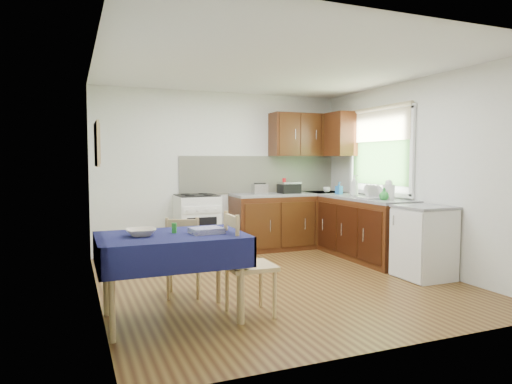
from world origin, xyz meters
name	(u,v)px	position (x,y,z in m)	size (l,w,h in m)	color
floor	(277,281)	(0.00, 0.00, 0.00)	(4.20, 4.20, 0.00)	#432712
ceiling	(278,67)	(0.00, 0.00, 2.50)	(4.00, 4.20, 0.02)	silver
wall_back	(222,172)	(0.00, 2.10, 1.25)	(4.00, 0.02, 2.50)	silver
wall_front	(397,185)	(0.00, -2.10, 1.25)	(4.00, 0.02, 2.50)	silver
wall_left	(97,178)	(-2.00, 0.00, 1.25)	(0.02, 4.20, 2.50)	silver
wall_right	(414,174)	(2.00, 0.00, 1.25)	(0.02, 4.20, 2.50)	silver
base_cabinets	(323,225)	(1.36, 1.26, 0.43)	(1.90, 2.30, 0.86)	black
worktop_back	(289,194)	(1.05, 1.80, 0.88)	(1.90, 0.60, 0.04)	slate
worktop_right	(365,198)	(1.70, 0.65, 0.88)	(0.60, 1.70, 0.04)	slate
worktop_corner	(324,193)	(1.70, 1.80, 0.88)	(0.60, 0.60, 0.04)	slate
splashback	(260,174)	(0.65, 2.08, 1.20)	(2.70, 0.02, 0.60)	beige
upper_cabinets	(316,135)	(1.52, 1.80, 1.85)	(1.20, 0.85, 0.70)	black
stove	(197,225)	(-0.50, 1.80, 0.46)	(0.60, 0.61, 0.92)	white
window	(379,145)	(1.97, 0.70, 1.65)	(0.04, 1.48, 1.26)	#2C5322
fridge	(424,242)	(1.70, -0.55, 0.44)	(0.58, 0.60, 0.89)	white
corkboard	(97,144)	(-1.97, 0.30, 1.60)	(0.04, 0.62, 0.47)	tan
dining_table	(171,246)	(-1.43, -0.84, 0.67)	(1.28, 0.87, 0.78)	#100E3A
chair_far	(184,254)	(-1.17, -0.18, 0.45)	(0.47, 0.47, 0.85)	tan
chair_near	(245,261)	(-0.77, -0.97, 0.51)	(0.43, 0.43, 0.96)	tan
toaster	(260,189)	(0.50, 1.73, 0.98)	(0.23, 0.14, 0.18)	silver
sandwich_press	(289,188)	(1.02, 1.77, 0.99)	(0.31, 0.27, 0.18)	black
sauce_bottle	(284,186)	(0.93, 1.74, 1.02)	(0.06, 0.06, 0.24)	#B70E13
yellow_packet	(283,188)	(0.98, 1.89, 0.98)	(0.12, 0.08, 0.16)	yellow
dish_rack	(373,197)	(1.65, 0.39, 0.92)	(0.41, 0.31, 0.19)	#98989E
kettle	(389,191)	(1.74, 0.18, 1.02)	(0.16, 0.16, 0.27)	white
cup	(327,190)	(1.66, 1.66, 0.95)	(0.12, 0.12, 0.09)	silver
soap_bottle_a	(354,186)	(1.63, 0.82, 1.06)	(0.12, 0.12, 0.31)	white
soap_bottle_b	(339,188)	(1.63, 1.25, 1.00)	(0.09, 0.09, 0.19)	#1E5FAF
soap_bottle_c	(384,194)	(1.63, 0.14, 0.98)	(0.13, 0.13, 0.16)	green
plate_bowl	(141,232)	(-1.69, -0.82, 0.81)	(0.26, 0.26, 0.06)	beige
book	(200,229)	(-1.13, -0.71, 0.79)	(0.18, 0.24, 0.02)	white
spice_jar	(174,228)	(-1.39, -0.78, 0.82)	(0.04, 0.04, 0.09)	#258A28
tea_towel	(206,230)	(-1.12, -0.90, 0.80)	(0.28, 0.22, 0.05)	navy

